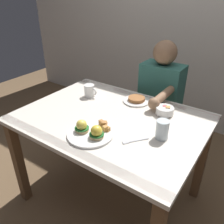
% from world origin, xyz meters
% --- Properties ---
extents(ground_plane, '(6.00, 6.00, 0.00)m').
position_xyz_m(ground_plane, '(0.00, 0.00, 0.00)').
color(ground_plane, brown).
extents(back_wall, '(4.80, 0.10, 2.60)m').
position_xyz_m(back_wall, '(0.00, 1.50, 1.30)').
color(back_wall, silver).
rests_on(back_wall, ground_plane).
extents(dining_table, '(1.20, 0.90, 0.74)m').
position_xyz_m(dining_table, '(0.00, 0.00, 0.63)').
color(dining_table, silver).
rests_on(dining_table, ground_plane).
extents(eggs_benedict_plate, '(0.27, 0.27, 0.09)m').
position_xyz_m(eggs_benedict_plate, '(0.03, -0.24, 0.76)').
color(eggs_benedict_plate, white).
rests_on(eggs_benedict_plate, dining_table).
extents(fruit_bowl, '(0.12, 0.12, 0.06)m').
position_xyz_m(fruit_bowl, '(0.28, 0.23, 0.77)').
color(fruit_bowl, white).
rests_on(fruit_bowl, dining_table).
extents(coffee_mug, '(0.11, 0.08, 0.09)m').
position_xyz_m(coffee_mug, '(-0.32, 0.17, 0.79)').
color(coffee_mug, white).
rests_on(coffee_mug, dining_table).
extents(fork, '(0.11, 0.13, 0.00)m').
position_xyz_m(fork, '(0.26, -0.15, 0.74)').
color(fork, silver).
rests_on(fork, dining_table).
extents(water_glass_near, '(0.07, 0.07, 0.11)m').
position_xyz_m(water_glass_near, '(0.38, -0.03, 0.79)').
color(water_glass_near, silver).
rests_on(water_glass_near, dining_table).
extents(side_plate, '(0.20, 0.20, 0.04)m').
position_xyz_m(side_plate, '(0.03, 0.30, 0.75)').
color(side_plate, white).
rests_on(side_plate, dining_table).
extents(diner_person, '(0.34, 0.54, 1.14)m').
position_xyz_m(diner_person, '(0.08, 0.60, 0.65)').
color(diner_person, '#33333D').
rests_on(diner_person, ground_plane).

